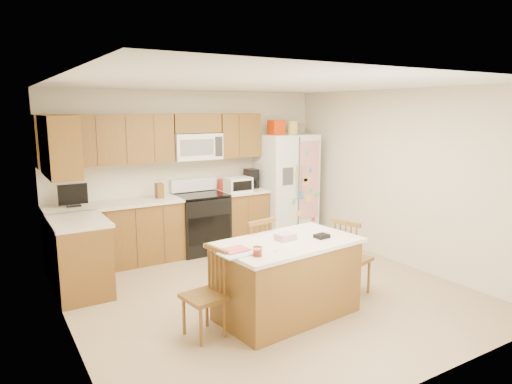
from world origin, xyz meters
TOP-DOWN VIEW (x-y plane):
  - ground at (0.00, 0.00)m, footprint 4.50×4.50m
  - room_shell at (0.00, 0.00)m, footprint 4.60×4.60m
  - cabinetry at (-0.98, 1.79)m, footprint 3.36×1.56m
  - stove at (0.00, 1.94)m, footprint 0.76×0.65m
  - refrigerator at (1.57, 1.87)m, footprint 0.90×0.79m
  - island at (-0.16, -0.64)m, footprint 1.66×1.04m
  - windsor_chair_left at (-1.10, -0.60)m, footprint 0.42×0.43m
  - windsor_chair_back at (-0.23, -0.05)m, footprint 0.48×0.46m
  - windsor_chair_right at (0.84, -0.55)m, footprint 0.48×0.50m

SIDE VIEW (x-z plane):
  - ground at x=0.00m, z-range 0.00..0.00m
  - windsor_chair_left at x=-1.10m, z-range -0.02..0.86m
  - island at x=-0.16m, z-range -0.04..0.89m
  - windsor_chair_right at x=0.84m, z-range -0.03..0.91m
  - windsor_chair_back at x=-0.23m, z-range -0.03..0.95m
  - stove at x=0.00m, z-range -0.09..1.04m
  - cabinetry at x=-0.98m, z-range -0.16..1.99m
  - refrigerator at x=1.57m, z-range -0.10..1.94m
  - room_shell at x=0.00m, z-range 0.18..2.70m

